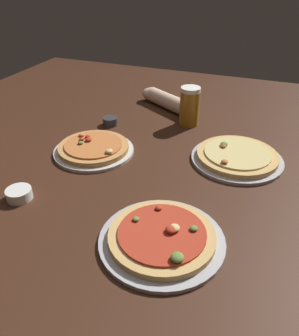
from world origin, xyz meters
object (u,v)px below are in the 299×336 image
object	(u,v)px
pizza_plate_far	(237,157)
ramekin_sauce	(110,121)
pizza_plate_near	(162,238)
ramekin_butter	(19,194)
pizza_plate_side	(94,148)
beer_mug_amber	(190,106)
diner_arm	(164,100)

from	to	relation	value
pizza_plate_far	ramekin_sauce	bearing A→B (deg)	168.83
pizza_plate_near	ramekin_sauce	xyz separation A→B (m)	(-0.45, 0.60, 0.00)
ramekin_sauce	ramekin_butter	size ratio (longest dim) A/B	0.83
pizza_plate_far	pizza_plate_side	distance (m)	0.53
pizza_plate_near	pizza_plate_far	size ratio (longest dim) A/B	1.00
pizza_plate_side	ramekin_sauce	xyz separation A→B (m)	(-0.05, 0.24, 0.00)
pizza_plate_side	ramekin_butter	size ratio (longest dim) A/B	3.85
pizza_plate_far	pizza_plate_side	bearing A→B (deg)	-165.69
beer_mug_amber	diner_arm	size ratio (longest dim) A/B	0.56
pizza_plate_near	diner_arm	bearing A→B (deg)	108.53
beer_mug_amber	ramekin_butter	world-z (taller)	beer_mug_amber
ramekin_butter	ramekin_sauce	bearing A→B (deg)	88.11
ramekin_sauce	diner_arm	world-z (taller)	diner_arm
pizza_plate_near	beer_mug_amber	distance (m)	0.75
beer_mug_amber	pizza_plate_near	bearing A→B (deg)	-79.92
pizza_plate_far	ramekin_sauce	distance (m)	0.58
pizza_plate_near	ramekin_butter	distance (m)	0.47
pizza_plate_near	pizza_plate_side	distance (m)	0.53
pizza_plate_near	beer_mug_amber	world-z (taller)	beer_mug_amber
pizza_plate_far	pizza_plate_near	bearing A→B (deg)	-103.40
pizza_plate_side	ramekin_sauce	size ratio (longest dim) A/B	4.63
diner_arm	ramekin_sauce	bearing A→B (deg)	-118.05
pizza_plate_side	beer_mug_amber	xyz separation A→B (m)	(0.27, 0.38, 0.07)
pizza_plate_far	ramekin_butter	size ratio (longest dim) A/B	4.22
pizza_plate_side	beer_mug_amber	world-z (taller)	beer_mug_amber
ramekin_butter	beer_mug_amber	bearing A→B (deg)	64.69
pizza_plate_near	ramekin_butter	bearing A→B (deg)	177.42
ramekin_butter	pizza_plate_near	bearing A→B (deg)	-2.58
pizza_plate_far	diner_arm	distance (m)	0.57
pizza_plate_far	ramekin_butter	bearing A→B (deg)	-141.36
pizza_plate_near	beer_mug_amber	bearing A→B (deg)	100.08
pizza_plate_near	pizza_plate_side	world-z (taller)	pizza_plate_near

